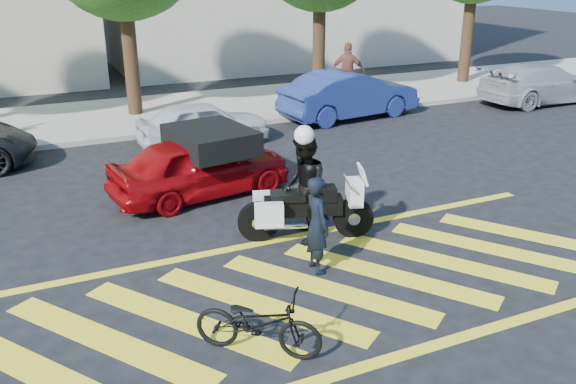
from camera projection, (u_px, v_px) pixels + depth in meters
name	position (u px, v px, depth m)	size (l,w,h in m)	color
ground	(297.00, 296.00, 9.20)	(90.00, 90.00, 0.00)	black
sidewalk	(136.00, 115.00, 19.36)	(60.00, 5.00, 0.15)	#9E998E
crosswalk	(295.00, 296.00, 9.18)	(12.33, 4.00, 0.01)	yellow
officer_bike	(317.00, 225.00, 9.67)	(0.59, 0.39, 1.61)	black
bicycle	(258.00, 323.00, 7.73)	(0.59, 1.68, 0.88)	black
police_motorcycle	(304.00, 208.00, 10.86)	(2.38, 1.20, 1.09)	black
officer_moto	(304.00, 188.00, 10.71)	(0.95, 0.74, 1.95)	black
red_convertible	(201.00, 166.00, 12.85)	(1.55, 3.85, 1.31)	#8F060B
parked_mid_right	(203.00, 123.00, 16.36)	(1.43, 3.56, 1.21)	silver
parked_right	(349.00, 95.00, 19.13)	(1.57, 4.52, 1.49)	navy
parked_far_right	(542.00, 83.00, 21.15)	(1.91, 4.69, 1.36)	#919498
pedestrian_right	(348.00, 72.00, 20.76)	(1.15, 0.48, 1.96)	brown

